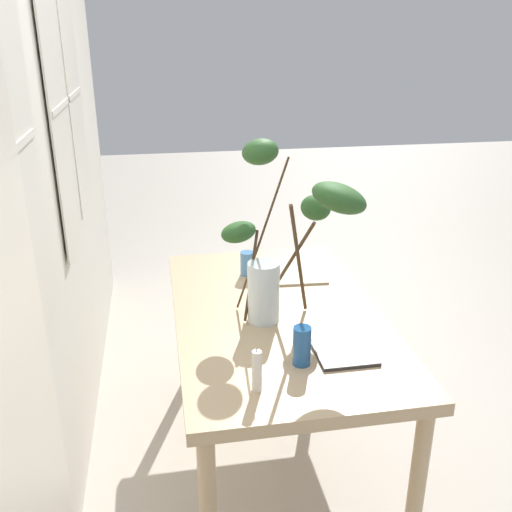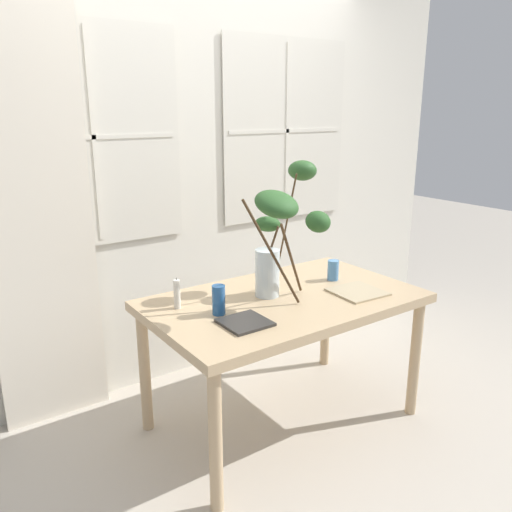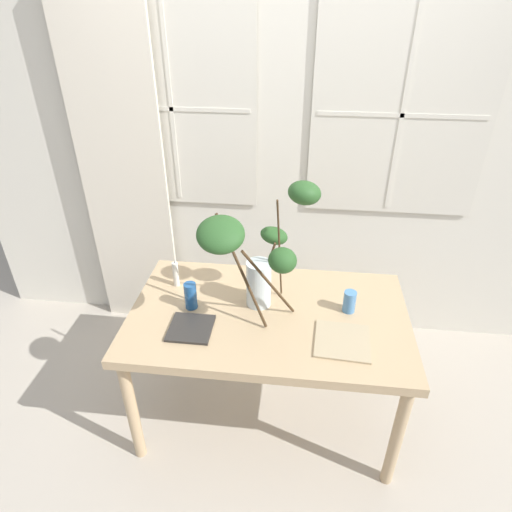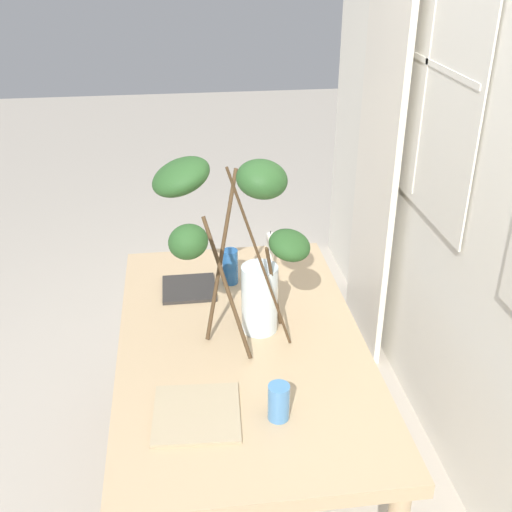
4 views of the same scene
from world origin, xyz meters
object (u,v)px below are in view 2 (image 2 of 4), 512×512
Objects in this scene: vase_with_branches at (281,230)px; plate_square_left at (245,322)px; dining_table at (284,311)px; plate_square_right at (357,292)px; drinking_glass_blue_left at (218,300)px; drinking_glass_blue_right at (333,270)px; pillar_candle at (177,294)px.

vase_with_branches is 0.51m from plate_square_left.
plate_square_right reaches higher than dining_table.
drinking_glass_blue_left is (-0.40, 0.00, 0.15)m from dining_table.
pillar_candle reaches higher than drinking_glass_blue_right.
plate_square_right is (0.37, -0.17, 0.08)m from dining_table.
vase_with_branches is 6.17× the size of drinking_glass_blue_right.
vase_with_branches is 0.58m from plate_square_right.
drinking_glass_blue_right is at bearing 4.23° from drinking_glass_blue_left.
drinking_glass_blue_left is 0.82m from drinking_glass_blue_right.
drinking_glass_blue_left is 0.19m from plate_square_left.
plate_square_right is (0.77, -0.18, -0.07)m from drinking_glass_blue_left.
drinking_glass_blue_right is at bearing 16.88° from plate_square_left.
pillar_candle reaches higher than dining_table.
dining_table is at bearing 24.93° from plate_square_left.
drinking_glass_blue_left is at bearing 179.33° from dining_table.
plate_square_left is (-0.32, -0.15, -0.37)m from vase_with_branches.
pillar_candle reaches higher than plate_square_left.
vase_with_branches is 3.43× the size of plate_square_left.
vase_with_branches reaches higher than drinking_glass_blue_right.
drinking_glass_blue_right is 0.73× the size of pillar_candle.
drinking_glass_blue_right is at bearing -7.23° from pillar_candle.
pillar_candle is at bearing 115.25° from plate_square_left.
dining_table is 8.91× the size of pillar_candle.
drinking_glass_blue_right is 0.46× the size of plate_square_right.
drinking_glass_blue_left is 0.70× the size of plate_square_left.
plate_square_right is 1.60× the size of pillar_candle.
pillar_candle is at bearing 157.49° from vase_with_branches.
dining_table is 5.55× the size of plate_square_right.
dining_table is at bearing -0.67° from drinking_glass_blue_left.
plate_square_left is 0.73m from plate_square_right.
dining_table is at bearing 21.57° from vase_with_branches.
pillar_candle reaches higher than drinking_glass_blue_left.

